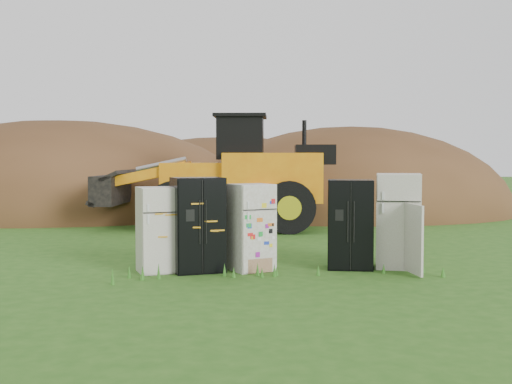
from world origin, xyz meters
TOP-DOWN VIEW (x-y plane):
  - ground at (0.00, 0.00)m, footprint 120.00×120.00m
  - fridge_leftmost at (-2.37, 0.02)m, footprint 0.86×0.84m
  - fridge_black_side at (-1.61, -0.02)m, footprint 1.08×0.92m
  - fridge_sticker at (-0.58, -0.00)m, footprint 0.95×0.91m
  - fridge_black_right at (1.38, 0.00)m, footprint 1.01×0.90m
  - fridge_open_door at (2.35, -0.04)m, footprint 1.05×1.01m
  - wheel_loader at (-0.99, 7.39)m, footprint 7.60×3.98m
  - dirt_mound_right at (4.63, 12.13)m, footprint 12.89×9.46m
  - dirt_mound_left at (-6.76, 14.24)m, footprint 16.13×12.10m
  - dirt_mound_back at (0.38, 18.77)m, footprint 16.78×11.19m

SIDE VIEW (x-z plane):
  - ground at x=0.00m, z-range 0.00..0.00m
  - dirt_mound_right at x=4.63m, z-range -3.41..3.41m
  - dirt_mound_left at x=-6.76m, z-range -3.70..3.70m
  - dirt_mound_back at x=0.38m, z-range -3.21..3.21m
  - fridge_leftmost at x=-2.37m, z-range 0.00..1.62m
  - fridge_sticker at x=-0.58m, z-range 0.00..1.67m
  - fridge_black_right at x=1.38m, z-range 0.00..1.75m
  - fridge_black_side at x=-1.61m, z-range 0.00..1.81m
  - fridge_open_door at x=2.35m, z-range 0.00..1.87m
  - wheel_loader at x=-0.99m, z-range 0.00..3.50m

